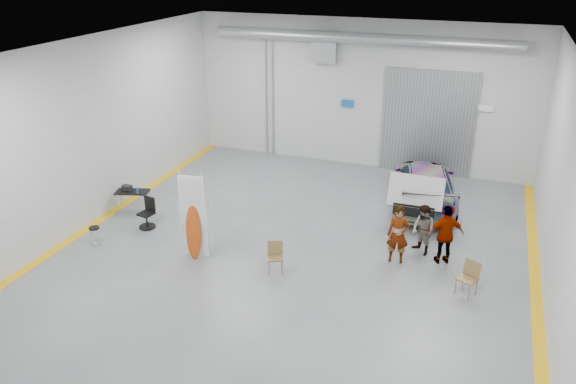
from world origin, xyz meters
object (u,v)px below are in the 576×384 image
(shop_stool, at_px, (95,237))
(work_table, at_px, (131,191))
(folding_chair_far, at_px, (466,285))
(person_b, at_px, (423,230))
(surfboard_display, at_px, (192,224))
(folding_chair_near, at_px, (276,263))
(sedan_car, at_px, (425,184))
(person_a, at_px, (398,235))
(person_c, at_px, (446,235))
(office_chair, at_px, (147,215))

(shop_stool, bearing_deg, work_table, 100.13)
(folding_chair_far, bearing_deg, person_b, 153.16)
(surfboard_display, height_order, folding_chair_near, surfboard_display)
(sedan_car, distance_m, work_table, 10.35)
(person_a, distance_m, surfboard_display, 5.96)
(person_b, xyz_separation_m, folding_chair_near, (-3.73, -2.52, -0.50))
(shop_stool, bearing_deg, person_b, 17.74)
(sedan_car, relative_size, surfboard_display, 1.83)
(person_c, relative_size, work_table, 1.44)
(person_a, distance_m, folding_chair_far, 2.39)
(person_b, relative_size, surfboard_display, 0.56)
(folding_chair_near, bearing_deg, person_c, 3.52)
(person_c, bearing_deg, sedan_car, -99.00)
(person_a, bearing_deg, surfboard_display, -169.00)
(person_a, relative_size, office_chair, 1.73)
(surfboard_display, relative_size, office_chair, 2.74)
(person_b, distance_m, surfboard_display, 6.81)
(work_table, bearing_deg, person_b, 2.37)
(surfboard_display, xyz_separation_m, folding_chair_far, (7.69, 0.77, -0.83))
(folding_chair_far, distance_m, work_table, 11.46)
(person_b, bearing_deg, office_chair, -130.09)
(person_b, relative_size, folding_chair_far, 1.62)
(person_c, relative_size, surfboard_display, 0.65)
(sedan_car, bearing_deg, shop_stool, 26.08)
(person_a, bearing_deg, sedan_car, 80.44)
(person_a, xyz_separation_m, office_chair, (-8.07, -0.61, -0.43))
(folding_chair_far, relative_size, office_chair, 0.94)
(office_chair, bearing_deg, work_table, 153.71)
(surfboard_display, height_order, shop_stool, surfboard_display)
(person_a, distance_m, office_chair, 8.11)
(person_c, distance_m, folding_chair_near, 4.95)
(person_b, xyz_separation_m, folding_chair_far, (1.42, -1.85, -0.48))
(person_a, bearing_deg, work_table, 170.63)
(person_c, distance_m, shop_stool, 10.52)
(folding_chair_near, height_order, work_table, work_table)
(folding_chair_near, bearing_deg, work_table, 138.25)
(person_b, height_order, folding_chair_far, person_b)
(folding_chair_far, distance_m, shop_stool, 10.96)
(person_c, distance_m, office_chair, 9.43)
(person_a, distance_m, person_c, 1.36)
(folding_chair_near, xyz_separation_m, shop_stool, (-5.75, -0.51, 0.04))
(work_table, xyz_separation_m, office_chair, (1.25, -0.94, -0.27))
(person_c, relative_size, folding_chair_far, 1.89)
(person_a, xyz_separation_m, person_c, (1.29, 0.41, 0.03))
(person_c, bearing_deg, office_chair, -18.33)
(person_c, height_order, folding_chair_far, person_c)
(person_a, xyz_separation_m, person_b, (0.62, 0.74, -0.10))
(person_b, height_order, person_c, person_c)
(person_b, distance_m, folding_chair_near, 4.53)
(surfboard_display, bearing_deg, folding_chair_near, -6.23)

